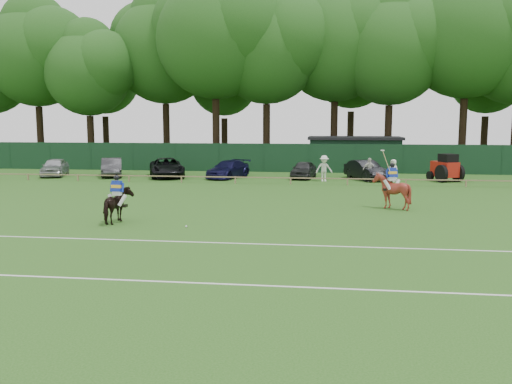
% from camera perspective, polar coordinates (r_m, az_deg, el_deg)
% --- Properties ---
extents(ground, '(160.00, 160.00, 0.00)m').
position_cam_1_polar(ground, '(21.12, -2.43, -4.81)').
color(ground, '#1E4C14').
rests_on(ground, ground).
extents(horse_dark, '(0.94, 1.89, 1.56)m').
position_cam_1_polar(horse_dark, '(24.69, -14.37, -1.39)').
color(horse_dark, black).
rests_on(horse_dark, ground).
extents(horse_chestnut, '(1.92, 2.04, 1.85)m').
position_cam_1_polar(horse_chestnut, '(28.60, 14.07, 0.11)').
color(horse_chestnut, maroon).
rests_on(horse_chestnut, ground).
extents(sedan_silver, '(2.89, 4.65, 1.48)m').
position_cam_1_polar(sedan_silver, '(47.13, -20.42, 2.48)').
color(sedan_silver, '#A9ABAE').
rests_on(sedan_silver, ground).
extents(sedan_grey, '(3.13, 4.76, 1.48)m').
position_cam_1_polar(sedan_grey, '(45.46, -14.95, 2.53)').
color(sedan_grey, '#2E2E31').
rests_on(sedan_grey, ground).
extents(suv_black, '(4.29, 6.01, 1.52)m').
position_cam_1_polar(suv_black, '(43.91, -9.39, 2.54)').
color(suv_black, black).
rests_on(suv_black, ground).
extents(sedan_navy, '(3.31, 5.10, 1.37)m').
position_cam_1_polar(sedan_navy, '(42.76, -2.94, 2.40)').
color(sedan_navy, '#13123A').
rests_on(sedan_navy, ground).
extents(hatch_grey, '(2.17, 4.17, 1.36)m').
position_cam_1_polar(hatch_grey, '(42.61, 5.03, 2.35)').
color(hatch_grey, '#2F3032').
rests_on(hatch_grey, ground).
extents(estate_black, '(3.28, 4.73, 1.48)m').
position_cam_1_polar(estate_black, '(42.42, 11.45, 2.29)').
color(estate_black, black).
rests_on(estate_black, ground).
extents(spectator_left, '(1.39, 1.00, 1.93)m').
position_cam_1_polar(spectator_left, '(40.63, 7.18, 2.48)').
color(spectator_left, silver).
rests_on(spectator_left, ground).
extents(spectator_mid, '(1.11, 0.84, 1.76)m').
position_cam_1_polar(spectator_mid, '(41.09, 11.82, 2.31)').
color(spectator_mid, beige).
rests_on(spectator_mid, ground).
extents(spectator_right, '(0.97, 0.92, 1.68)m').
position_cam_1_polar(spectator_right, '(41.19, 14.24, 2.19)').
color(spectator_right, white).
rests_on(spectator_right, ground).
extents(rider_dark, '(0.94, 0.39, 1.41)m').
position_cam_1_polar(rider_dark, '(24.58, -14.44, 0.25)').
color(rider_dark, silver).
rests_on(rider_dark, ground).
extents(rider_chestnut, '(0.98, 0.52, 2.05)m').
position_cam_1_polar(rider_chestnut, '(28.50, 14.13, 1.71)').
color(rider_chestnut, silver).
rests_on(rider_chestnut, ground).
extents(polo_ball, '(0.09, 0.09, 0.09)m').
position_cam_1_polar(polo_ball, '(23.21, -7.36, -3.62)').
color(polo_ball, silver).
rests_on(polo_ball, ground).
extents(pitch_lines, '(60.00, 5.10, 0.01)m').
position_cam_1_polar(pitch_lines, '(17.77, -4.40, -7.17)').
color(pitch_lines, silver).
rests_on(pitch_lines, ground).
extents(pitch_rail, '(62.10, 0.10, 0.50)m').
position_cam_1_polar(pitch_rail, '(38.69, 2.19, 1.50)').
color(pitch_rail, '#997F5B').
rests_on(pitch_rail, ground).
extents(perimeter_fence, '(92.08, 0.08, 2.50)m').
position_cam_1_polar(perimeter_fence, '(47.56, 3.22, 3.60)').
color(perimeter_fence, '#14351E').
rests_on(perimeter_fence, ground).
extents(utility_shed, '(8.40, 4.40, 3.04)m').
position_cam_1_polar(utility_shed, '(50.46, 10.31, 4.04)').
color(utility_shed, '#14331E').
rests_on(utility_shed, ground).
extents(tree_row, '(96.00, 12.00, 21.00)m').
position_cam_1_polar(tree_row, '(55.52, 5.90, 2.84)').
color(tree_row, '#26561C').
rests_on(tree_row, ground).
extents(tractor, '(2.51, 2.90, 2.06)m').
position_cam_1_polar(tractor, '(42.74, 19.36, 2.37)').
color(tractor, '#B31C10').
rests_on(tractor, ground).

